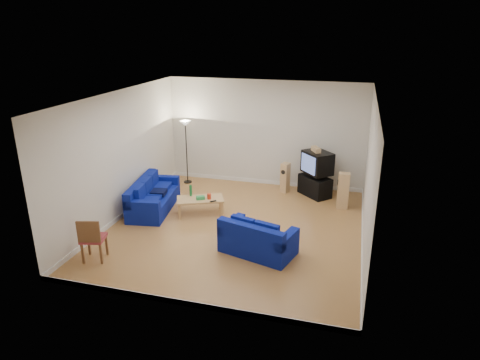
% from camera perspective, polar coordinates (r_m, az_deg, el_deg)
% --- Properties ---
extents(room, '(6.01, 6.51, 3.21)m').
position_cam_1_polar(room, '(9.96, -0.61, 1.65)').
color(room, brown).
rests_on(room, ground).
extents(sofa_three_seat, '(1.20, 2.19, 0.80)m').
position_cam_1_polar(sofa_three_seat, '(11.69, -11.66, -2.47)').
color(sofa_three_seat, '#050F6B').
rests_on(sofa_three_seat, ground).
extents(sofa_loveseat, '(1.74, 1.27, 0.78)m').
position_cam_1_polar(sofa_loveseat, '(9.30, 2.27, -8.14)').
color(sofa_loveseat, '#050F6B').
rests_on(sofa_loveseat, ground).
extents(coffee_table, '(1.33, 1.03, 0.43)m').
position_cam_1_polar(coffee_table, '(11.19, -5.33, -2.70)').
color(coffee_table, tan).
rests_on(coffee_table, ground).
extents(bottle, '(0.08, 0.08, 0.30)m').
position_cam_1_polar(bottle, '(11.30, -6.59, -1.41)').
color(bottle, '#197233').
rests_on(bottle, coffee_table).
extents(tissue_box, '(0.24, 0.21, 0.09)m').
position_cam_1_polar(tissue_box, '(11.09, -5.29, -2.37)').
color(tissue_box, green).
rests_on(tissue_box, coffee_table).
extents(red_canister, '(0.14, 0.14, 0.14)m').
position_cam_1_polar(red_canister, '(11.09, -4.14, -2.19)').
color(red_canister, red).
rests_on(red_canister, coffee_table).
extents(remote, '(0.15, 0.15, 0.02)m').
position_cam_1_polar(remote, '(10.94, -3.60, -2.84)').
color(remote, black).
rests_on(remote, coffee_table).
extents(tv_stand, '(1.05, 1.04, 0.58)m').
position_cam_1_polar(tv_stand, '(12.58, 9.94, -0.78)').
color(tv_stand, black).
rests_on(tv_stand, ground).
extents(av_receiver, '(0.57, 0.53, 0.11)m').
position_cam_1_polar(av_receiver, '(12.51, 10.18, 0.75)').
color(av_receiver, black).
rests_on(av_receiver, tv_stand).
extents(television, '(0.99, 1.01, 0.63)m').
position_cam_1_polar(television, '(12.34, 10.25, 2.30)').
color(television, black).
rests_on(television, av_receiver).
extents(centre_speaker, '(0.31, 0.40, 0.13)m').
position_cam_1_polar(centre_speaker, '(12.25, 10.10, 4.03)').
color(centre_speaker, tan).
rests_on(centre_speaker, television).
extents(speaker_left, '(0.28, 0.32, 0.89)m').
position_cam_1_polar(speaker_left, '(12.66, 6.03, 0.31)').
color(speaker_left, tan).
rests_on(speaker_left, ground).
extents(speaker_right, '(0.32, 0.25, 1.00)m').
position_cam_1_polar(speaker_right, '(11.77, 13.58, -1.41)').
color(speaker_right, tan).
rests_on(speaker_right, ground).
extents(floor_lamp, '(0.34, 0.34, 1.97)m').
position_cam_1_polar(floor_lamp, '(13.15, -7.26, 6.38)').
color(floor_lamp, black).
rests_on(floor_lamp, ground).
extents(dining_chair, '(0.57, 0.57, 0.97)m').
position_cam_1_polar(dining_chair, '(9.41, -19.14, -7.26)').
color(dining_chair, brown).
rests_on(dining_chair, ground).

